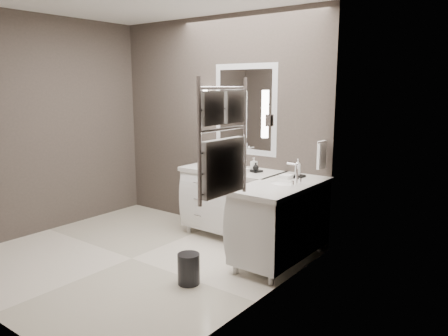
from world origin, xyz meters
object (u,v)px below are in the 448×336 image
Objects in this scene: towel_ladder at (223,147)px; waste_bin at (189,269)px; vanity_back at (232,198)px; vanity_right at (281,218)px.

towel_ladder reaches higher than waste_bin.
towel_ladder reaches higher than vanity_back.
waste_bin is at bearing -70.97° from vanity_back.
towel_ladder is 3.07× the size of waste_bin.
vanity_back is 2.16m from towel_ladder.
vanity_back and vanity_right have the same top height.
vanity_back is 4.23× the size of waste_bin.
towel_ladder is at bearing -80.16° from vanity_right.
vanity_back is 1.00× the size of vanity_right.
towel_ladder is (1.10, -1.63, 0.91)m from vanity_back.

